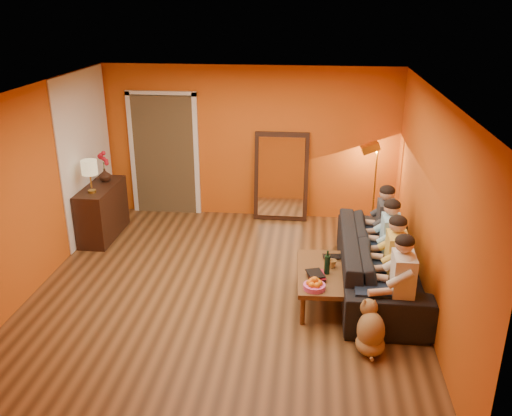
# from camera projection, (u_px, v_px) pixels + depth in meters

# --- Properties ---
(room_shell) EXTENTS (5.00, 5.50, 2.60)m
(room_shell) POSITION_uv_depth(u_px,v_px,m) (228.00, 189.00, 7.02)
(room_shell) COLOR brown
(room_shell) RESTS_ON ground
(white_accent) EXTENTS (0.02, 1.90, 2.58)m
(white_accent) POSITION_uv_depth(u_px,v_px,m) (86.00, 155.00, 8.55)
(white_accent) COLOR white
(white_accent) RESTS_ON wall_left
(doorway_recess) EXTENTS (1.06, 0.30, 2.10)m
(doorway_recess) POSITION_uv_depth(u_px,v_px,m) (166.00, 153.00, 9.54)
(doorway_recess) COLOR #3F2D19
(doorway_recess) RESTS_ON floor
(door_jamb_left) EXTENTS (0.08, 0.06, 2.20)m
(door_jamb_left) POSITION_uv_depth(u_px,v_px,m) (133.00, 154.00, 9.48)
(door_jamb_left) COLOR white
(door_jamb_left) RESTS_ON wall_back
(door_jamb_right) EXTENTS (0.08, 0.06, 2.20)m
(door_jamb_right) POSITION_uv_depth(u_px,v_px,m) (197.00, 156.00, 9.37)
(door_jamb_right) COLOR white
(door_jamb_right) RESTS_ON wall_back
(door_header) EXTENTS (1.22, 0.06, 0.08)m
(door_header) POSITION_uv_depth(u_px,v_px,m) (160.00, 93.00, 9.04)
(door_header) COLOR white
(door_header) RESTS_ON wall_back
(mirror_frame) EXTENTS (0.92, 0.27, 1.51)m
(mirror_frame) POSITION_uv_depth(u_px,v_px,m) (281.00, 176.00, 9.25)
(mirror_frame) COLOR black
(mirror_frame) RESTS_ON floor
(mirror_glass) EXTENTS (0.78, 0.21, 1.35)m
(mirror_glass) POSITION_uv_depth(u_px,v_px,m) (281.00, 177.00, 9.21)
(mirror_glass) COLOR white
(mirror_glass) RESTS_ON mirror_frame
(sideboard) EXTENTS (0.44, 1.18, 0.85)m
(sideboard) POSITION_uv_depth(u_px,v_px,m) (102.00, 211.00, 8.66)
(sideboard) COLOR black
(sideboard) RESTS_ON floor
(table_lamp) EXTENTS (0.24, 0.24, 0.51)m
(table_lamp) POSITION_uv_depth(u_px,v_px,m) (90.00, 177.00, 8.13)
(table_lamp) COLOR beige
(table_lamp) RESTS_ON sideboard
(sofa) EXTENTS (2.57, 1.00, 0.75)m
(sofa) POSITION_uv_depth(u_px,v_px,m) (379.00, 262.00, 7.10)
(sofa) COLOR black
(sofa) RESTS_ON floor
(coffee_table) EXTENTS (0.67, 1.24, 0.42)m
(coffee_table) POSITION_uv_depth(u_px,v_px,m) (322.00, 286.00, 6.85)
(coffee_table) COLOR brown
(coffee_table) RESTS_ON floor
(floor_lamp) EXTENTS (0.32, 0.27, 1.44)m
(floor_lamp) POSITION_uv_depth(u_px,v_px,m) (375.00, 187.00, 8.85)
(floor_lamp) COLOR gold
(floor_lamp) RESTS_ON floor
(dog) EXTENTS (0.50, 0.59, 0.59)m
(dog) POSITION_uv_depth(u_px,v_px,m) (371.00, 327.00, 5.86)
(dog) COLOR #AB894D
(dog) RESTS_ON floor
(person_far_left) EXTENTS (0.70, 0.44, 1.22)m
(person_far_left) POSITION_uv_depth(u_px,v_px,m) (402.00, 285.00, 6.07)
(person_far_left) COLOR beige
(person_far_left) RESTS_ON sofa
(person_mid_left) EXTENTS (0.70, 0.44, 1.22)m
(person_mid_left) POSITION_uv_depth(u_px,v_px,m) (396.00, 263.00, 6.58)
(person_mid_left) COLOR gold
(person_mid_left) RESTS_ON sofa
(person_mid_right) EXTENTS (0.70, 0.44, 1.22)m
(person_mid_right) POSITION_uv_depth(u_px,v_px,m) (390.00, 243.00, 7.09)
(person_mid_right) COLOR #8FC4DD
(person_mid_right) RESTS_ON sofa
(person_far_right) EXTENTS (0.70, 0.44, 1.22)m
(person_far_right) POSITION_uv_depth(u_px,v_px,m) (385.00, 227.00, 7.60)
(person_far_right) COLOR #303034
(person_far_right) RESTS_ON sofa
(fruit_bowl) EXTENTS (0.26, 0.26, 0.16)m
(fruit_bowl) POSITION_uv_depth(u_px,v_px,m) (314.00, 283.00, 6.34)
(fruit_bowl) COLOR #E550A5
(fruit_bowl) RESTS_ON coffee_table
(wine_bottle) EXTENTS (0.07, 0.07, 0.31)m
(wine_bottle) POSITION_uv_depth(u_px,v_px,m) (327.00, 262.00, 6.67)
(wine_bottle) COLOR black
(wine_bottle) RESTS_ON coffee_table
(tumbler) EXTENTS (0.12, 0.12, 0.10)m
(tumbler) POSITION_uv_depth(u_px,v_px,m) (332.00, 264.00, 6.86)
(tumbler) COLOR #B27F3F
(tumbler) RESTS_ON coffee_table
(laptop) EXTENTS (0.36, 0.25, 0.03)m
(laptop) POSITION_uv_depth(u_px,v_px,m) (336.00, 258.00, 7.08)
(laptop) COLOR black
(laptop) RESTS_ON coffee_table
(book_lower) EXTENTS (0.25, 0.30, 0.03)m
(book_lower) POSITION_uv_depth(u_px,v_px,m) (308.00, 277.00, 6.60)
(book_lower) COLOR black
(book_lower) RESTS_ON coffee_table
(book_mid) EXTENTS (0.24, 0.29, 0.02)m
(book_mid) POSITION_uv_depth(u_px,v_px,m) (309.00, 275.00, 6.60)
(book_mid) COLOR red
(book_mid) RESTS_ON book_lower
(book_upper) EXTENTS (0.26, 0.30, 0.02)m
(book_upper) POSITION_uv_depth(u_px,v_px,m) (308.00, 274.00, 6.58)
(book_upper) COLOR black
(book_upper) RESTS_ON book_mid
(vase) EXTENTS (0.20, 0.20, 0.21)m
(vase) POSITION_uv_depth(u_px,v_px,m) (105.00, 175.00, 8.70)
(vase) COLOR black
(vase) RESTS_ON sideboard
(flowers) EXTENTS (0.17, 0.17, 0.51)m
(flowers) POSITION_uv_depth(u_px,v_px,m) (103.00, 159.00, 8.60)
(flowers) COLOR red
(flowers) RESTS_ON vase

